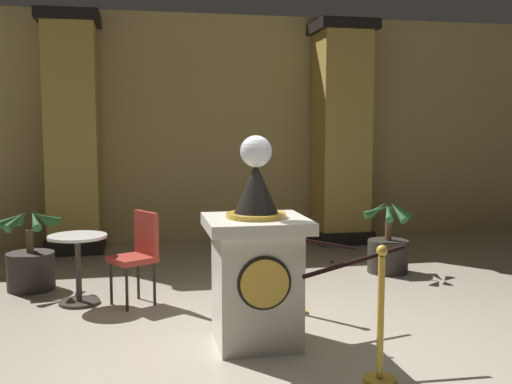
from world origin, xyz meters
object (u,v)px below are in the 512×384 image
at_px(stanchion_near, 380,335).
at_px(pedestal_clock, 256,265).
at_px(cafe_table, 78,260).
at_px(potted_palm_right, 388,249).
at_px(stanchion_far, 296,279).
at_px(potted_palm_left, 31,263).
at_px(cafe_chair_red, 139,249).

bearing_deg(stanchion_near, pedestal_clock, 127.17).
relative_size(stanchion_near, cafe_table, 1.38).
bearing_deg(pedestal_clock, potted_palm_right, 45.63).
height_order(stanchion_far, cafe_table, stanchion_far).
height_order(stanchion_far, potted_palm_left, stanchion_far).
relative_size(pedestal_clock, potted_palm_right, 1.86).
height_order(potted_palm_left, cafe_table, potted_palm_left).
xyz_separation_m(potted_palm_left, potted_palm_right, (4.30, 0.00, -0.00)).
bearing_deg(potted_palm_right, stanchion_near, -114.26).
xyz_separation_m(pedestal_clock, potted_palm_left, (-2.17, 2.17, -0.37)).
xyz_separation_m(stanchion_far, cafe_table, (-2.13, 0.74, 0.12)).
xyz_separation_m(stanchion_near, stanchion_far, (-0.18, 1.70, -0.00)).
relative_size(pedestal_clock, cafe_chair_red, 1.83).
relative_size(pedestal_clock, potted_palm_left, 1.82).
bearing_deg(stanchion_near, potted_palm_left, 132.81).
bearing_deg(cafe_table, pedestal_clock, -43.17).
bearing_deg(potted_palm_right, pedestal_clock, -134.37).
bearing_deg(potted_palm_left, cafe_chair_red, -33.53).
relative_size(stanchion_far, potted_palm_left, 1.03).
height_order(pedestal_clock, cafe_table, pedestal_clock).
distance_m(pedestal_clock, stanchion_far, 0.98).
bearing_deg(cafe_table, cafe_chair_red, -10.26).
height_order(pedestal_clock, stanchion_far, pedestal_clock).
xyz_separation_m(stanchion_far, potted_palm_right, (1.58, 1.42, -0.05)).
relative_size(potted_palm_left, potted_palm_right, 1.02).
distance_m(cafe_table, cafe_chair_red, 0.63).
bearing_deg(potted_palm_right, cafe_table, -169.54).
bearing_deg(stanchion_near, cafe_chair_red, 126.01).
bearing_deg(pedestal_clock, cafe_table, 136.83).
relative_size(stanchion_near, stanchion_far, 1.00).
distance_m(pedestal_clock, potted_palm_right, 3.06).
distance_m(stanchion_near, potted_palm_right, 3.42).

